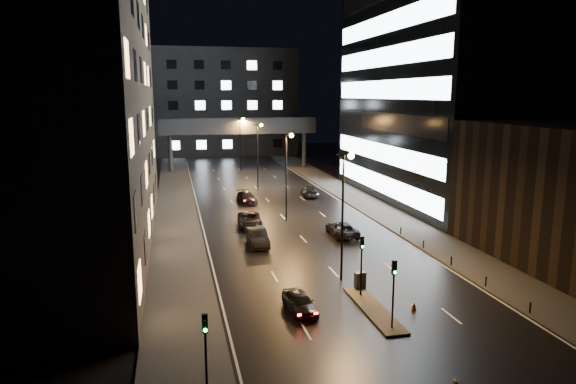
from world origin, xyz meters
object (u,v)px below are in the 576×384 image
object	(u,v)px
car_toward_b	(310,191)
utility_cabinet	(360,280)
car_toward_a	(342,229)
car_away_c	(250,220)
car_away_a	(300,302)
car_away_b	(257,237)
car_away_d	(247,197)

from	to	relation	value
car_toward_b	utility_cabinet	bearing A→B (deg)	86.91
car_toward_a	utility_cabinet	world-z (taller)	car_toward_a
car_away_c	car_toward_a	size ratio (longest dim) A/B	1.03
car_away_a	car_away_c	size ratio (longest dim) A/B	0.72
car_away_a	car_away_c	world-z (taller)	car_away_c
car_away_a	car_toward_b	bearing A→B (deg)	67.80
car_away_b	car_away_d	size ratio (longest dim) A/B	1.00
car_away_c	car_toward_a	xyz separation A→B (m)	(8.78, -5.88, -0.02)
car_away_a	car_away_d	size ratio (longest dim) A/B	0.80
car_away_c	utility_cabinet	size ratio (longest dim) A/B	4.41
car_away_d	car_toward_a	size ratio (longest dim) A/B	0.93
car_away_a	car_toward_a	world-z (taller)	car_toward_a
car_away_a	car_away_b	xyz separation A→B (m)	(-0.27, 15.88, 0.14)
car_away_c	utility_cabinet	distance (m)	21.18
car_away_b	car_toward_a	distance (m)	9.27
car_away_a	car_toward_a	xyz separation A→B (m)	(8.88, 17.38, 0.06)
utility_cabinet	car_away_d	bearing A→B (deg)	88.34
car_away_c	car_toward_b	bearing A→B (deg)	58.36
car_toward_b	car_away_c	bearing A→B (deg)	60.13
car_away_d	car_away_c	bearing A→B (deg)	-103.11
car_toward_a	utility_cabinet	distance (m)	15.05
car_away_b	car_away_d	bearing A→B (deg)	84.65
car_toward_a	utility_cabinet	size ratio (longest dim) A/B	4.27
car_away_c	car_toward_a	world-z (taller)	car_away_c
car_away_b	utility_cabinet	world-z (taller)	car_away_b
car_toward_b	utility_cabinet	world-z (taller)	car_toward_b
car_away_c	car_away_d	bearing A→B (deg)	87.48
car_away_b	car_away_c	distance (m)	7.39
car_away_d	utility_cabinet	world-z (taller)	car_away_d
car_away_a	utility_cabinet	bearing A→B (deg)	21.05
car_away_c	car_toward_b	size ratio (longest dim) A/B	1.09
car_toward_a	car_toward_b	world-z (taller)	car_toward_a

